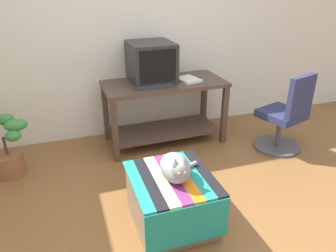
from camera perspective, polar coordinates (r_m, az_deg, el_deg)
ground_plane at (r=2.59m, az=5.29°, el=-19.01°), size 14.00×14.00×0.00m
back_wall at (r=3.86m, az=-6.72°, el=17.39°), size 8.00×0.10×2.60m
desk at (r=3.69m, az=-0.64°, el=4.31°), size 1.36×0.65×0.73m
tv_monitor at (r=3.62m, az=-2.98°, el=11.14°), size 0.48×0.51×0.42m
keyboard at (r=3.44m, az=-2.47°, el=7.02°), size 0.40×0.15×0.02m
book at (r=3.67m, az=3.61°, el=8.17°), size 0.26×0.30×0.03m
ottoman_with_blanket at (r=2.58m, az=0.66°, el=-12.87°), size 0.61×0.69×0.42m
cat at (r=2.38m, az=1.40°, el=-7.32°), size 0.35×0.35×0.25m
potted_plant at (r=3.48m, az=-26.58°, el=-3.52°), size 0.45×0.33×0.64m
office_chair at (r=3.76m, az=19.95°, el=1.34°), size 0.53×0.53×0.89m
pen at (r=3.80m, az=5.03°, el=8.58°), size 0.12×0.08×0.01m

